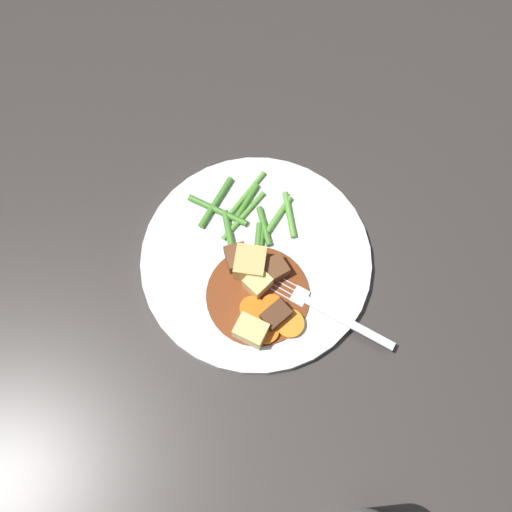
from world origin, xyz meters
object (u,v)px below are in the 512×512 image
Objects in this scene: carrot_slice_4 at (259,319)px; potato_chunk_0 at (250,264)px; dinner_plate at (256,258)px; carrot_slice_2 at (269,306)px; meat_chunk_2 at (275,269)px; carrot_slice_0 at (266,331)px; fork at (322,308)px; potato_chunk_2 at (258,283)px; potato_chunk_1 at (251,331)px; carrot_slice_1 at (290,324)px; carrot_slice_3 at (252,309)px; meat_chunk_1 at (237,260)px; meat_chunk_0 at (276,316)px.

potato_chunk_0 is (-0.07, 0.01, 0.01)m from carrot_slice_4.
dinner_plate is 0.07m from carrot_slice_2.
carrot_slice_0 is at bearing -24.59° from meat_chunk_2.
carrot_slice_2 is 0.19× the size of fork.
potato_chunk_2 reaches higher than meat_chunk_2.
carrot_slice_2 is at bearing 126.93° from carrot_slice_4.
potato_chunk_1 reaches higher than fork.
dinner_plate is at bearing 170.98° from carrot_slice_0.
potato_chunk_0 reaches higher than carrot_slice_1.
carrot_slice_2 is 0.02m from carrot_slice_4.
carrot_slice_2 is 0.02m from carrot_slice_3.
potato_chunk_0 reaches higher than meat_chunk_1.
carrot_slice_0 is at bearing 15.30° from carrot_slice_3.
carrot_slice_3 is 0.06m from meat_chunk_2.
carrot_slice_4 is (0.01, -0.02, 0.00)m from carrot_slice_2.
potato_chunk_2 reaches higher than carrot_slice_2.
carrot_slice_4 is 1.28× the size of meat_chunk_2.
carrot_slice_0 is at bearing 13.52° from carrot_slice_4.
carrot_slice_1 is at bearing 32.75° from carrot_slice_2.
potato_chunk_2 is at bearing -64.80° from meat_chunk_2.
carrot_slice_1 is 0.91× the size of potato_chunk_0.
carrot_slice_1 is 1.34× the size of carrot_slice_2.
carrot_slice_2 is 0.03m from potato_chunk_2.
meat_chunk_1 is (-0.04, -0.02, -0.00)m from potato_chunk_2.
carrot_slice_2 is at bearing -25.53° from meat_chunk_2.
carrot_slice_4 is at bearing -97.66° from meat_chunk_0.
meat_chunk_0 is 0.06m from fork.
carrot_slice_3 is 0.84× the size of potato_chunk_1.
carrot_slice_4 is (-0.02, -0.00, 0.00)m from carrot_slice_0.
carrot_slice_4 is at bearing 17.12° from carrot_slice_3.
carrot_slice_3 is 0.05m from potato_chunk_0.
dinner_plate is at bearing 166.64° from carrot_slice_4.
carrot_slice_1 is 0.02m from meat_chunk_0.
carrot_slice_1 is 0.04m from carrot_slice_4.
carrot_slice_4 is 0.93× the size of potato_chunk_0.
meat_chunk_0 is at bearing 9.58° from potato_chunk_0.
potato_chunk_0 is at bearing 177.29° from carrot_slice_0.
meat_chunk_1 and meat_chunk_2 have the same top height.
potato_chunk_0 reaches higher than carrot_slice_4.
carrot_slice_1 is at bearing 17.17° from potato_chunk_0.
meat_chunk_1 is at bearing -174.50° from carrot_slice_0.
potato_chunk_2 is at bearing -167.70° from meat_chunk_0.
carrot_slice_2 is at bearing -147.25° from carrot_slice_1.
potato_chunk_0 is (-0.08, -0.03, 0.01)m from carrot_slice_1.
meat_chunk_1 is at bearing -179.52° from carrot_slice_3.
meat_chunk_1 reaches higher than carrot_slice_2.
carrot_slice_0 is 0.85× the size of potato_chunk_1.
carrot_slice_1 is 1.12× the size of meat_chunk_1.
carrot_slice_1 is at bearing 8.17° from dinner_plate.
carrot_slice_4 is 0.06m from meat_chunk_2.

